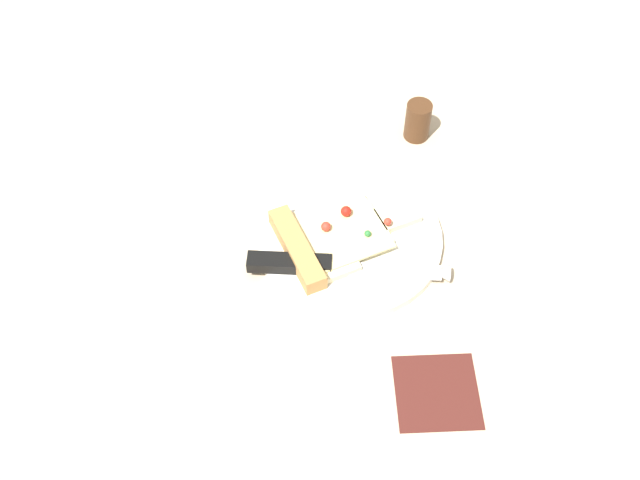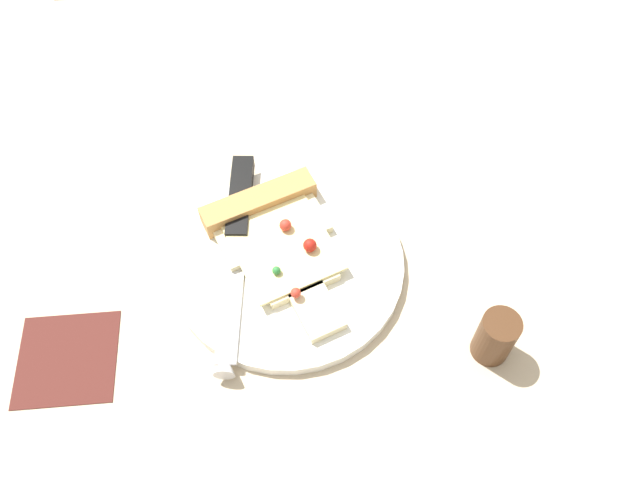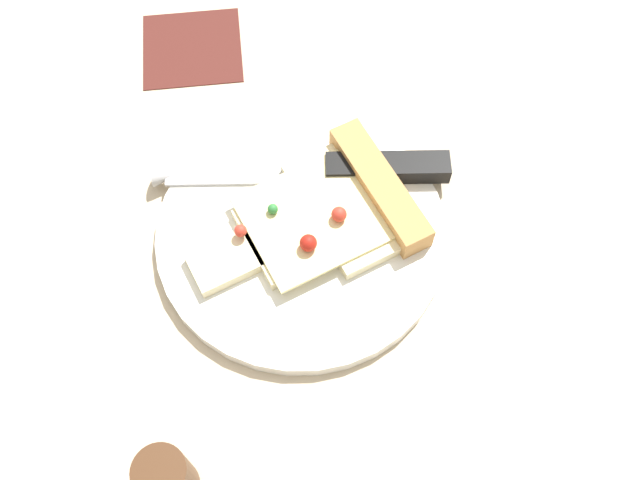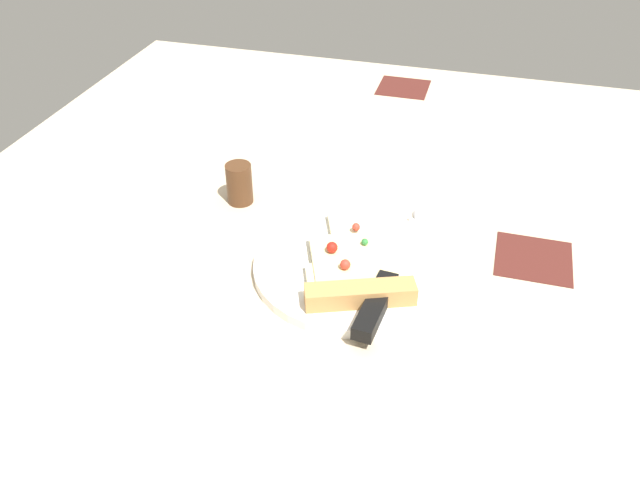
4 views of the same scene
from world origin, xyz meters
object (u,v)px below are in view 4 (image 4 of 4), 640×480
at_px(plate, 351,266).
at_px(pizza_slice, 354,271).
at_px(knife, 388,281).
at_px(pepper_shaker, 239,184).

relative_size(plate, pizza_slice, 1.20).
height_order(pizza_slice, knife, pizza_slice).
bearing_deg(plate, pepper_shaker, -120.28).
distance_m(plate, pizza_slice, 0.03).
bearing_deg(knife, plate, 154.76).
height_order(knife, pepper_shaker, pepper_shaker).
height_order(plate, pepper_shaker, pepper_shaker).
bearing_deg(pepper_shaker, plate, 59.72).
bearing_deg(pepper_shaker, knife, 59.61).
bearing_deg(plate, pizza_slice, 21.05).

